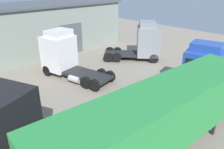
# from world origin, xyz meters

# --- Properties ---
(ground_plane) EXTENTS (60.00, 60.00, 0.00)m
(ground_plane) POSITION_xyz_m (0.00, 0.00, 0.00)
(ground_plane) COLOR gray
(warehouse_building) EXTENTS (28.90, 7.42, 5.80)m
(warehouse_building) POSITION_xyz_m (0.00, 17.45, 2.91)
(warehouse_building) COLOR gray
(warehouse_building) RESTS_ON ground_plane
(tractor_unit_white) EXTENTS (3.87, 7.08, 4.24)m
(tractor_unit_white) POSITION_xyz_m (2.05, 9.07, 1.99)
(tractor_unit_white) COLOR silver
(tractor_unit_white) RESTS_ON ground_plane
(container_trailer_green) EXTENTS (12.51, 3.35, 3.98)m
(container_trailer_green) POSITION_xyz_m (-0.51, -3.41, 2.54)
(container_trailer_green) COLOR #28843D
(container_trailer_green) RESTS_ON ground_plane
(tractor_unit_blue) EXTENTS (7.14, 3.91, 4.11)m
(tractor_unit_blue) POSITION_xyz_m (8.08, -1.48, 1.92)
(tractor_unit_blue) COLOR #2347A3
(tractor_unit_blue) RESTS_ON ground_plane
(tractor_unit_grey) EXTENTS (5.95, 6.14, 4.27)m
(tractor_unit_grey) POSITION_xyz_m (10.90, 6.62, 2.02)
(tractor_unit_grey) COLOR gray
(tractor_unit_grey) RESTS_ON ground_plane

